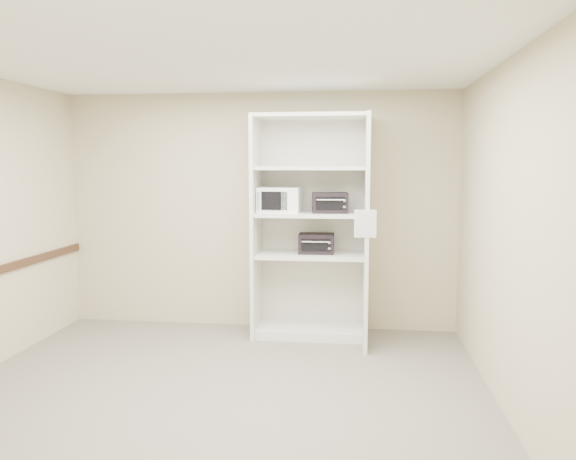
# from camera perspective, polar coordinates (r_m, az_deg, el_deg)

# --- Properties ---
(floor) EXTENTS (4.50, 4.00, 0.01)m
(floor) POSITION_cam_1_polar(r_m,az_deg,el_deg) (4.88, -7.01, -16.11)
(floor) COLOR #6C695B
(floor) RESTS_ON ground
(ceiling) EXTENTS (4.50, 4.00, 0.01)m
(ceiling) POSITION_cam_1_polar(r_m,az_deg,el_deg) (4.58, -7.50, 16.84)
(ceiling) COLOR white
(wall_back) EXTENTS (4.50, 0.02, 2.70)m
(wall_back) POSITION_cam_1_polar(r_m,az_deg,el_deg) (6.49, -2.94, 1.90)
(wall_back) COLOR #BFB18C
(wall_back) RESTS_ON ground
(wall_front) EXTENTS (4.50, 0.02, 2.70)m
(wall_front) POSITION_cam_1_polar(r_m,az_deg,el_deg) (2.67, -17.81, -5.25)
(wall_front) COLOR #BFB18C
(wall_front) RESTS_ON ground
(wall_right) EXTENTS (0.02, 4.00, 2.70)m
(wall_right) POSITION_cam_1_polar(r_m,az_deg,el_deg) (4.55, 21.43, -0.58)
(wall_right) COLOR #BFB18C
(wall_right) RESTS_ON ground
(shelving_unit) EXTENTS (1.24, 0.92, 2.42)m
(shelving_unit) POSITION_cam_1_polar(r_m,az_deg,el_deg) (6.13, 2.74, -0.43)
(shelving_unit) COLOR beige
(shelving_unit) RESTS_ON floor
(microwave) EXTENTS (0.47, 0.36, 0.27)m
(microwave) POSITION_cam_1_polar(r_m,az_deg,el_deg) (6.12, -0.85, 3.09)
(microwave) COLOR white
(microwave) RESTS_ON shelving_unit
(toaster_oven_upper) EXTENTS (0.41, 0.32, 0.22)m
(toaster_oven_upper) POSITION_cam_1_polar(r_m,az_deg,el_deg) (6.07, 4.27, 2.78)
(toaster_oven_upper) COLOR black
(toaster_oven_upper) RESTS_ON shelving_unit
(toaster_oven_lower) EXTENTS (0.39, 0.30, 0.21)m
(toaster_oven_lower) POSITION_cam_1_polar(r_m,az_deg,el_deg) (6.17, 2.91, -1.37)
(toaster_oven_lower) COLOR black
(toaster_oven_lower) RESTS_ON shelving_unit
(paper_sign) EXTENTS (0.21, 0.02, 0.27)m
(paper_sign) POSITION_cam_1_polar(r_m,az_deg,el_deg) (5.47, 7.86, 0.64)
(paper_sign) COLOR white
(paper_sign) RESTS_ON shelving_unit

